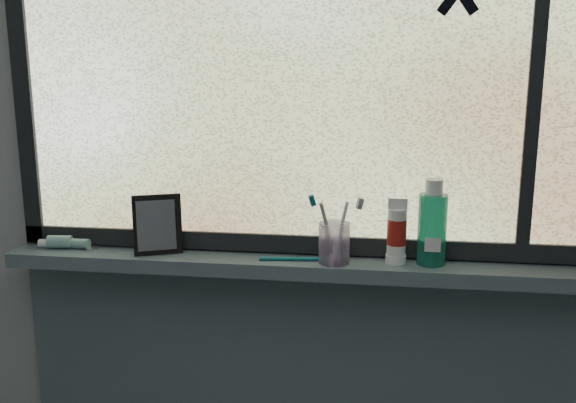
{
  "coord_description": "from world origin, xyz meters",
  "views": [
    {
      "loc": [
        0.21,
        -0.43,
        1.55
      ],
      "look_at": [
        0.01,
        1.05,
        1.22
      ],
      "focal_mm": 40.0,
      "sensor_mm": 36.0,
      "label": 1
    }
  ],
  "objects_px": {
    "vanity_mirror": "(157,224)",
    "mouthwash_bottle": "(432,222)",
    "cream_tube": "(397,229)",
    "toothbrush_cup": "(334,243)"
  },
  "relations": [
    {
      "from": "mouthwash_bottle",
      "to": "vanity_mirror",
      "type": "bearing_deg",
      "value": -179.35
    },
    {
      "from": "vanity_mirror",
      "to": "toothbrush_cup",
      "type": "relative_size",
      "value": 1.53
    },
    {
      "from": "vanity_mirror",
      "to": "cream_tube",
      "type": "bearing_deg",
      "value": -22.0
    },
    {
      "from": "vanity_mirror",
      "to": "mouthwash_bottle",
      "type": "xyz_separation_m",
      "value": [
        0.75,
        0.01,
        0.03
      ]
    },
    {
      "from": "toothbrush_cup",
      "to": "cream_tube",
      "type": "relative_size",
      "value": 0.87
    },
    {
      "from": "cream_tube",
      "to": "toothbrush_cup",
      "type": "bearing_deg",
      "value": -172.21
    },
    {
      "from": "toothbrush_cup",
      "to": "cream_tube",
      "type": "distance_m",
      "value": 0.17
    },
    {
      "from": "cream_tube",
      "to": "vanity_mirror",
      "type": "bearing_deg",
      "value": -179.59
    },
    {
      "from": "vanity_mirror",
      "to": "mouthwash_bottle",
      "type": "relative_size",
      "value": 0.88
    },
    {
      "from": "toothbrush_cup",
      "to": "vanity_mirror",
      "type": "bearing_deg",
      "value": 177.95
    }
  ]
}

